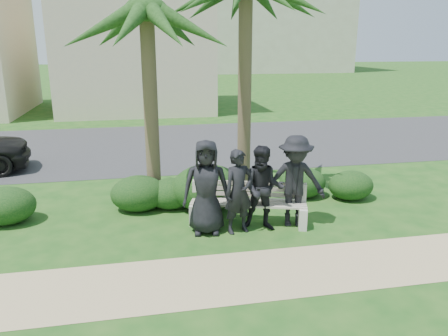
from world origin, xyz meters
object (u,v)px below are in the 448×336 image
(man_d, at_px, (295,181))
(palm_left, at_px, (146,12))
(man_a, at_px, (206,187))
(man_b, at_px, (239,192))
(park_bench, at_px, (248,206))
(man_c, at_px, (263,189))

(man_d, xyz_separation_m, palm_left, (-2.74, 1.90, 3.30))
(man_a, height_order, man_b, man_a)
(park_bench, xyz_separation_m, man_d, (0.90, -0.27, 0.57))
(man_b, distance_m, man_d, 1.19)
(park_bench, bearing_deg, palm_left, 155.34)
(park_bench, height_order, man_a, man_a)
(park_bench, distance_m, man_a, 1.09)
(park_bench, distance_m, palm_left, 4.58)
(palm_left, bearing_deg, park_bench, -41.65)
(park_bench, distance_m, man_c, 0.63)
(man_b, height_order, man_d, man_d)
(man_b, xyz_separation_m, man_c, (0.50, 0.04, 0.02))
(man_d, bearing_deg, man_a, -169.62)
(man_b, height_order, palm_left, palm_left)
(man_a, height_order, man_c, man_a)
(man_a, relative_size, man_b, 1.11)
(man_c, height_order, palm_left, palm_left)
(park_bench, xyz_separation_m, palm_left, (-1.84, 1.63, 3.87))
(man_b, bearing_deg, man_d, -9.51)
(man_a, bearing_deg, man_c, 4.95)
(man_a, bearing_deg, man_b, -1.39)
(man_a, bearing_deg, man_d, 8.63)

